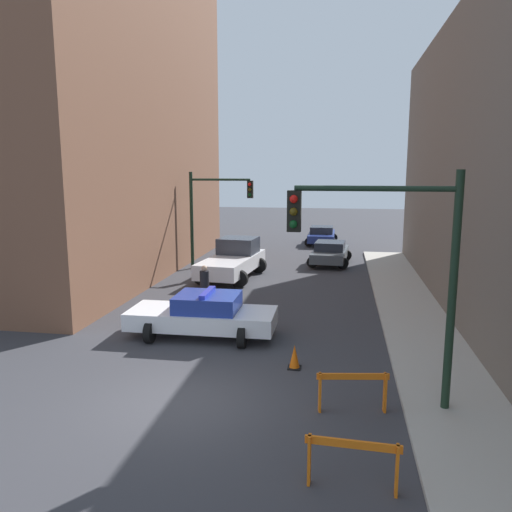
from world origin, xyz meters
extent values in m
plane|color=#38383D|center=(0.00, 0.00, 0.00)|extent=(120.00, 120.00, 0.00)
cube|color=#B2ADA3|center=(6.20, 0.00, 0.06)|extent=(2.40, 44.00, 0.12)
cube|color=brown|center=(-12.00, 14.00, 10.98)|extent=(14.00, 20.00, 21.95)
cylinder|color=black|center=(5.90, 0.54, 2.72)|extent=(0.18, 0.18, 5.20)
cylinder|color=black|center=(4.20, 0.54, 4.92)|extent=(3.40, 0.12, 0.12)
cube|color=black|center=(2.50, 0.54, 4.42)|extent=(0.30, 0.22, 0.90)
sphere|color=red|center=(2.50, 0.39, 4.69)|extent=(0.18, 0.18, 0.18)
sphere|color=#4C3D0C|center=(2.50, 0.39, 4.42)|extent=(0.18, 0.18, 0.18)
sphere|color=#0C4219|center=(2.50, 0.39, 4.15)|extent=(0.18, 0.18, 0.18)
cylinder|color=black|center=(-4.40, 15.38, 2.60)|extent=(0.18, 0.18, 5.20)
cylinder|color=black|center=(-2.80, 15.38, 4.80)|extent=(3.20, 0.12, 0.12)
cube|color=black|center=(-1.20, 15.38, 4.30)|extent=(0.30, 0.22, 0.90)
sphere|color=red|center=(-1.20, 15.23, 4.57)|extent=(0.18, 0.18, 0.18)
sphere|color=#4C3D0C|center=(-1.20, 15.23, 4.30)|extent=(0.18, 0.18, 0.18)
sphere|color=#0C4219|center=(-1.20, 15.23, 4.03)|extent=(0.18, 0.18, 0.18)
cube|color=white|center=(-0.80, 4.59, 0.60)|extent=(4.73, 1.92, 0.55)
cube|color=navy|center=(-0.61, 4.59, 1.14)|extent=(2.00, 1.66, 0.52)
cylinder|color=black|center=(-2.24, 3.72, 0.33)|extent=(0.23, 0.66, 0.66)
cylinder|color=black|center=(-2.27, 5.42, 0.33)|extent=(0.23, 0.66, 0.66)
cylinder|color=black|center=(0.67, 3.76, 0.33)|extent=(0.23, 0.66, 0.66)
cylinder|color=black|center=(0.64, 5.46, 0.33)|extent=(0.23, 0.66, 0.66)
cube|color=#2633BF|center=(-0.61, 4.59, 1.46)|extent=(0.22, 1.39, 0.12)
cube|color=silver|center=(-1.74, 13.22, 0.75)|extent=(2.55, 5.58, 0.70)
cube|color=#2D333D|center=(-1.62, 14.29, 1.50)|extent=(2.01, 1.91, 0.80)
cylinder|color=black|center=(-2.48, 14.98, 0.40)|extent=(0.82, 0.34, 0.80)
cylinder|color=black|center=(-0.65, 14.79, 0.40)|extent=(0.82, 0.34, 0.80)
cylinder|color=black|center=(-2.82, 11.65, 0.40)|extent=(0.82, 0.34, 0.80)
cylinder|color=black|center=(-0.99, 11.46, 0.40)|extent=(0.82, 0.34, 0.80)
cube|color=#474C51|center=(2.95, 18.00, 0.57)|extent=(2.13, 4.43, 0.52)
cube|color=#232833|center=(2.94, 17.83, 1.07)|extent=(1.72, 1.92, 0.48)
cylinder|color=black|center=(2.23, 19.39, 0.31)|extent=(0.64, 0.27, 0.62)
cylinder|color=black|center=(3.88, 19.26, 0.31)|extent=(0.64, 0.27, 0.62)
cylinder|color=black|center=(2.02, 16.74, 0.31)|extent=(0.64, 0.27, 0.62)
cylinder|color=black|center=(3.67, 16.61, 0.31)|extent=(0.64, 0.27, 0.62)
cube|color=navy|center=(2.15, 25.66, 0.57)|extent=(1.81, 4.31, 0.52)
cube|color=#232833|center=(2.16, 25.49, 1.07)|extent=(1.59, 1.81, 0.48)
cylinder|color=black|center=(1.32, 26.99, 0.31)|extent=(0.62, 0.22, 0.62)
cylinder|color=black|center=(2.98, 26.99, 0.31)|extent=(0.62, 0.22, 0.62)
cylinder|color=black|center=(1.33, 24.32, 0.31)|extent=(0.62, 0.22, 0.62)
cylinder|color=black|center=(2.99, 24.33, 0.31)|extent=(0.62, 0.22, 0.62)
cylinder|color=#382D23|center=(-1.66, 7.98, 0.41)|extent=(0.32, 0.32, 0.82)
cylinder|color=black|center=(-1.66, 7.98, 1.13)|extent=(0.41, 0.41, 0.62)
sphere|color=tan|center=(-1.66, 7.98, 1.55)|extent=(0.25, 0.25, 0.22)
cube|color=orange|center=(3.82, -2.58, 0.83)|extent=(1.60, 0.13, 0.14)
cube|color=orange|center=(3.10, -2.55, 0.45)|extent=(0.06, 0.16, 0.90)
cube|color=orange|center=(4.54, -2.61, 0.45)|extent=(0.06, 0.16, 0.90)
cube|color=orange|center=(3.87, 0.22, 0.83)|extent=(1.59, 0.31, 0.14)
cube|color=orange|center=(3.16, 0.10, 0.45)|extent=(0.08, 0.17, 0.90)
cube|color=orange|center=(4.58, 0.33, 0.45)|extent=(0.08, 0.17, 0.90)
cube|color=black|center=(2.38, 2.46, 0.02)|extent=(0.36, 0.36, 0.04)
cone|color=#F2600C|center=(2.38, 2.46, 0.35)|extent=(0.28, 0.28, 0.62)
camera|label=1|loc=(3.52, -10.34, 5.31)|focal=35.00mm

